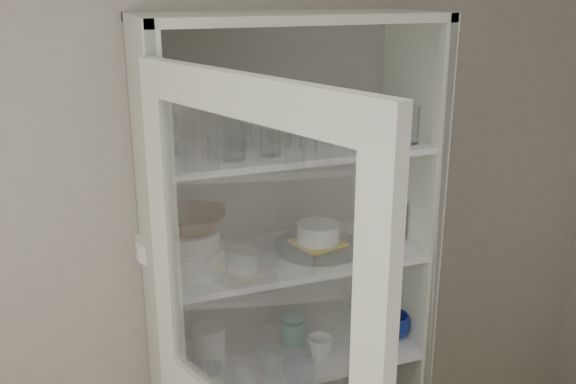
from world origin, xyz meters
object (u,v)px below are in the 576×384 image
object	(u,v)px
cream_bowl	(190,239)
mug_white	(320,348)
pantry_cabinet	(282,322)
plate_stack_back	(168,246)
white_canister	(209,344)
goblet_2	(342,110)
glass_platter	(318,246)
white_ramekin	(318,233)
terracotta_bowl	(189,221)
mug_teal	(363,318)
goblet_0	(237,122)
yellow_trivet	(318,243)
plate_stack_front	(191,259)
goblet_1	(226,120)
grey_bowl_stack	(386,221)
measuring_cups	(202,368)
goblet_3	(334,110)
mug_blue	(393,326)
teal_jar	(293,330)

from	to	relation	value
cream_bowl	mug_white	distance (m)	0.66
pantry_cabinet	plate_stack_back	distance (m)	0.55
plate_stack_back	white_canister	bearing A→B (deg)	-45.42
goblet_2	glass_platter	world-z (taller)	goblet_2
white_ramekin	mug_white	xyz separation A→B (m)	(-0.03, -0.09, -0.42)
goblet_2	terracotta_bowl	distance (m)	0.71
cream_bowl	mug_teal	size ratio (longest dim) A/B	1.78
glass_platter	mug_white	xyz separation A→B (m)	(-0.03, -0.09, -0.36)
goblet_0	mug_teal	bearing A→B (deg)	-8.31
glass_platter	yellow_trivet	distance (m)	0.01
white_ramekin	yellow_trivet	bearing A→B (deg)	0.00
pantry_cabinet	terracotta_bowl	world-z (taller)	pantry_cabinet
plate_stack_front	mug_teal	size ratio (longest dim) A/B	2.06
goblet_1	mug_teal	distance (m)	0.99
cream_bowl	grey_bowl_stack	xyz separation A→B (m)	(0.76, 0.02, -0.05)
measuring_cups	plate_stack_back	bearing A→B (deg)	109.91
goblet_3	mug_blue	size ratio (longest dim) A/B	1.41
terracotta_bowl	plate_stack_back	bearing A→B (deg)	105.76
plate_stack_front	plate_stack_back	world-z (taller)	plate_stack_front
terracotta_bowl	mug_blue	size ratio (longest dim) A/B	1.95
goblet_0	cream_bowl	world-z (taller)	goblet_0
goblet_3	mug_white	bearing A→B (deg)	-123.53
teal_jar	pantry_cabinet	bearing A→B (deg)	129.10
teal_jar	terracotta_bowl	bearing A→B (deg)	-171.68
yellow_trivet	mug_teal	bearing A→B (deg)	7.97
goblet_1	white_ramekin	distance (m)	0.53
pantry_cabinet	mug_teal	distance (m)	0.33
goblet_3	mug_white	distance (m)	0.88
pantry_cabinet	teal_jar	bearing A→B (deg)	-50.90
goblet_0	white_canister	distance (m)	0.82
grey_bowl_stack	plate_stack_front	bearing A→B (deg)	-178.72
glass_platter	white_ramekin	size ratio (longest dim) A/B	2.08
plate_stack_front	cream_bowl	bearing A→B (deg)	0.00
glass_platter	mug_white	distance (m)	0.38
goblet_1	goblet_2	distance (m)	0.46
goblet_0	white_ramekin	size ratio (longest dim) A/B	0.95
goblet_0	measuring_cups	xyz separation A→B (m)	(-0.19, -0.13, -0.85)
terracotta_bowl	glass_platter	distance (m)	0.51
grey_bowl_stack	cream_bowl	bearing A→B (deg)	-178.72
mug_white	white_canister	bearing A→B (deg)	160.14
white_ramekin	mug_blue	distance (m)	0.51
cream_bowl	yellow_trivet	world-z (taller)	cream_bowl
grey_bowl_stack	white_canister	size ratio (longest dim) A/B	0.97
goblet_0	glass_platter	distance (m)	0.55
mug_white	measuring_cups	bearing A→B (deg)	169.85
goblet_1	white_canister	world-z (taller)	goblet_1
goblet_3	yellow_trivet	world-z (taller)	goblet_3
glass_platter	terracotta_bowl	bearing A→B (deg)	-177.98
cream_bowl	terracotta_bowl	size ratio (longest dim) A/B	0.82
pantry_cabinet	mug_teal	size ratio (longest dim) A/B	18.12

